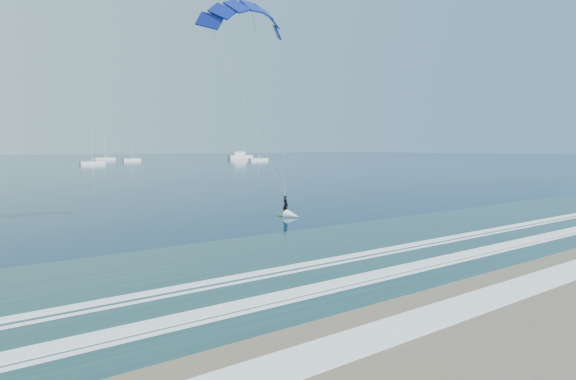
% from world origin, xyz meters
% --- Properties ---
extents(ground, '(900.00, 900.00, 0.00)m').
position_xyz_m(ground, '(0.00, 0.00, 0.00)').
color(ground, '#07263C').
rests_on(ground, ground).
extents(kitesurfer_rig, '(14.46, 9.40, 18.34)m').
position_xyz_m(kitesurfer_rig, '(-0.25, 22.92, 9.39)').
color(kitesurfer_rig, '#91C617').
rests_on(kitesurfer_rig, ground).
extents(motor_yacht, '(14.41, 3.84, 6.04)m').
position_xyz_m(motor_yacht, '(125.97, 223.41, 1.57)').
color(motor_yacht, silver).
rests_on(motor_yacht, ground).
extents(sailboat_2, '(8.92, 2.40, 12.35)m').
position_xyz_m(sailboat_2, '(35.06, 183.89, 0.69)').
color(sailboat_2, silver).
rests_on(sailboat_2, ground).
extents(sailboat_3, '(9.89, 2.40, 13.29)m').
position_xyz_m(sailboat_3, '(60.79, 246.77, 0.69)').
color(sailboat_3, silver).
rests_on(sailboat_3, ground).
extents(sailboat_4, '(8.06, 2.40, 11.09)m').
position_xyz_m(sailboat_4, '(63.38, 217.94, 0.68)').
color(sailboat_4, silver).
rests_on(sailboat_4, ground).
extents(sailboat_5, '(9.77, 2.40, 13.10)m').
position_xyz_m(sailboat_5, '(113.06, 187.35, 0.69)').
color(sailboat_5, silver).
rests_on(sailboat_5, ground).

